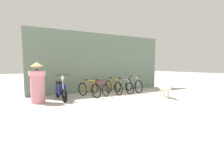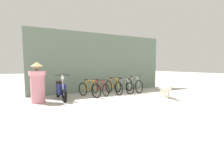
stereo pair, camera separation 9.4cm
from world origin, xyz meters
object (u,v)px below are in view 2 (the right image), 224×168
(bicycle_2, at_px, (114,87))
(stray_dog, at_px, (165,88))
(person_in_robes, at_px, (38,83))
(bicycle_0, at_px, (89,90))
(bicycle_3, at_px, (123,87))
(motorcycle, at_px, (61,90))
(bicycle_4, at_px, (134,85))
(bicycle_1, at_px, (100,88))

(bicycle_2, bearing_deg, stray_dog, 33.40)
(person_in_robes, bearing_deg, bicycle_0, 176.95)
(bicycle_3, height_order, person_in_robes, person_in_robes)
(bicycle_0, bearing_deg, motorcycle, -106.87)
(bicycle_4, bearing_deg, stray_dog, 9.06)
(motorcycle, bearing_deg, stray_dog, 66.56)
(stray_dog, bearing_deg, bicycle_3, -136.89)
(bicycle_4, bearing_deg, person_in_robes, -81.47)
(bicycle_1, relative_size, bicycle_3, 0.99)
(stray_dog, bearing_deg, motorcycle, -94.51)
(bicycle_1, height_order, motorcycle, motorcycle)
(bicycle_2, xyz_separation_m, person_in_robes, (-3.68, -0.39, 0.44))
(bicycle_2, xyz_separation_m, motorcycle, (-2.74, -0.20, 0.06))
(bicycle_3, bearing_deg, bicycle_1, -99.88)
(bicycle_2, xyz_separation_m, bicycle_4, (1.30, 0.01, 0.02))
(bicycle_3, relative_size, bicycle_4, 0.99)
(person_in_robes, bearing_deg, bicycle_3, 175.71)
(bicycle_3, distance_m, motorcycle, 3.34)
(bicycle_4, relative_size, motorcycle, 0.92)
(stray_dog, xyz_separation_m, person_in_robes, (-5.18, 1.75, 0.36))
(bicycle_3, bearing_deg, motorcycle, -91.94)
(bicycle_0, xyz_separation_m, bicycle_2, (1.41, 0.14, 0.02))
(bicycle_2, height_order, motorcycle, motorcycle)
(bicycle_0, relative_size, motorcycle, 0.81)
(bicycle_3, distance_m, bicycle_4, 0.71)
(bicycle_1, bearing_deg, bicycle_0, -75.58)
(bicycle_2, bearing_deg, person_in_robes, -85.46)
(bicycle_0, distance_m, bicycle_3, 2.01)
(bicycle_1, bearing_deg, stray_dog, 39.91)
(bicycle_1, relative_size, person_in_robes, 1.05)
(bicycle_2, relative_size, stray_dog, 1.43)
(bicycle_1, distance_m, bicycle_4, 2.04)
(stray_dog, height_order, person_in_robes, person_in_robes)
(bicycle_4, xyz_separation_m, motorcycle, (-4.04, -0.21, 0.05))
(bicycle_1, bearing_deg, motorcycle, -86.79)
(motorcycle, distance_m, stray_dog, 4.66)
(bicycle_4, xyz_separation_m, person_in_robes, (-4.98, -0.40, 0.42))
(bicycle_1, relative_size, stray_dog, 1.44)
(motorcycle, xyz_separation_m, person_in_robes, (-0.94, -0.19, 0.38))
(bicycle_4, height_order, stray_dog, bicycle_4)
(bicycle_3, xyz_separation_m, bicycle_4, (0.71, 0.03, 0.04))
(bicycle_2, relative_size, motorcycle, 0.90)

